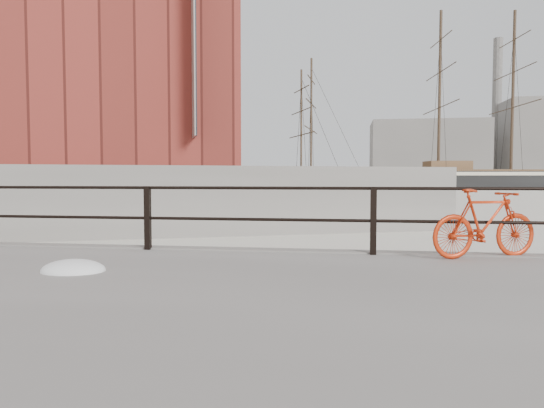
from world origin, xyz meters
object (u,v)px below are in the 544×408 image
at_px(workboat_near, 39,196).
at_px(workboat_far, 111,191).
at_px(barque_black, 510,187).
at_px(schooner_mid, 270,188).
at_px(bicycle, 485,224).
at_px(schooner_left, 266,188).

relative_size(workboat_near, workboat_far, 1.08).
distance_m(barque_black, schooner_mid, 42.57).
xyz_separation_m(bicycle, schooner_mid, (-14.01, 71.32, -0.84)).
bearing_deg(workboat_near, workboat_far, 68.09).
bearing_deg(barque_black, workboat_far, -154.77).
bearing_deg(schooner_left, workboat_far, -149.25).
bearing_deg(workboat_far, barque_black, 15.75).
height_order(bicycle, barque_black, barque_black).
distance_m(schooner_mid, workboat_far, 29.28).
xyz_separation_m(barque_black, schooner_left, (-41.02, -15.51, 0.00)).
bearing_deg(schooner_mid, schooner_left, -86.38).
relative_size(schooner_left, workboat_far, 2.26).
relative_size(schooner_mid, workboat_near, 2.43).
xyz_separation_m(bicycle, workboat_near, (-27.73, 30.77, -0.84)).
bearing_deg(workboat_far, schooner_left, 37.47).
height_order(bicycle, schooner_mid, schooner_mid).
height_order(bicycle, schooner_left, schooner_left).
bearing_deg(schooner_mid, workboat_far, -115.99).
height_order(schooner_left, workboat_near, schooner_left).
relative_size(schooner_mid, workboat_far, 2.63).
relative_size(schooner_left, workboat_near, 2.09).
height_order(barque_black, workboat_far, barque_black).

